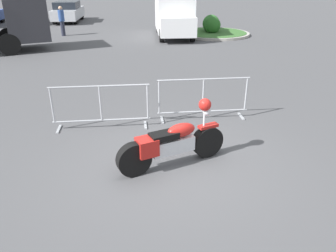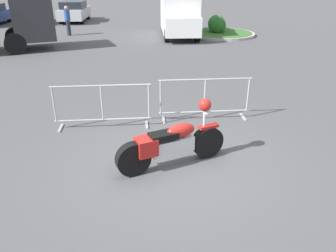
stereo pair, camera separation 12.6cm
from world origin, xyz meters
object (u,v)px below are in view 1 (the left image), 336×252
object	(u,v)px
crowd_barrier_near	(101,106)
parked_car_silver	(68,11)
motorcycle	(173,143)
crowd_barrier_far	(203,98)
delivery_van	(174,14)
parked_car_black	(27,14)
pedestrian	(62,20)

from	to	relation	value
crowd_barrier_near	parked_car_silver	xyz separation A→B (m)	(-1.76, 20.24, 0.21)
motorcycle	crowd_barrier_far	world-z (taller)	motorcycle
crowd_barrier_near	delivery_van	size ratio (longest dim) A/B	0.44
crowd_barrier_far	delivery_van	world-z (taller)	delivery_van
crowd_barrier_far	parked_car_silver	size ratio (longest dim) A/B	0.50
delivery_van	parked_car_black	size ratio (longest dim) A/B	1.23
parked_car_silver	pedestrian	distance (m)	6.51
motorcycle	delivery_van	distance (m)	14.59
crowd_barrier_far	parked_car_silver	world-z (taller)	parked_car_silver
motorcycle	pedestrian	world-z (taller)	pedestrian
parked_car_silver	delivery_van	bearing A→B (deg)	-133.55
delivery_van	parked_car_silver	xyz separation A→B (m)	(-6.45, 8.09, -0.48)
delivery_van	parked_car_black	xyz separation A→B (m)	(-9.39, 7.56, -0.54)
parked_car_black	delivery_van	bearing A→B (deg)	-120.98
motorcycle	pedestrian	xyz separation A→B (m)	(-3.02, 15.74, 0.44)
crowd_barrier_near	pedestrian	distance (m)	13.85
crowd_barrier_near	parked_car_black	world-z (taller)	parked_car_black
motorcycle	parked_car_silver	world-z (taller)	parked_car_silver
motorcycle	parked_car_black	world-z (taller)	parked_car_black
crowd_barrier_near	delivery_van	bearing A→B (deg)	68.88
parked_car_black	pedestrian	bearing A→B (deg)	-146.01
motorcycle	crowd_barrier_near	xyz separation A→B (m)	(-1.26, 2.01, 0.08)
delivery_van	pedestrian	distance (m)	6.65
crowd_barrier_far	parked_car_black	world-z (taller)	parked_car_black
parked_car_silver	crowd_barrier_far	bearing A→B (deg)	-160.17
crowd_barrier_near	motorcycle	bearing A→B (deg)	-57.96
parked_car_silver	parked_car_black	bearing A→B (deg)	108.03
motorcycle	delivery_van	size ratio (longest dim) A/B	0.42
motorcycle	crowd_barrier_near	world-z (taller)	motorcycle
parked_car_silver	pedestrian	size ratio (longest dim) A/B	2.74
crowd_barrier_far	parked_car_black	distance (m)	20.99
delivery_van	parked_car_black	bearing A→B (deg)	-120.89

